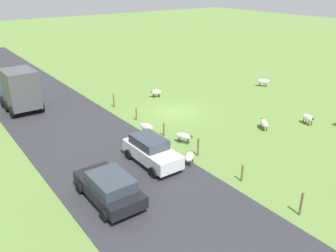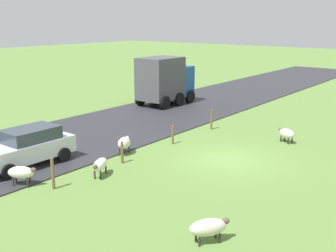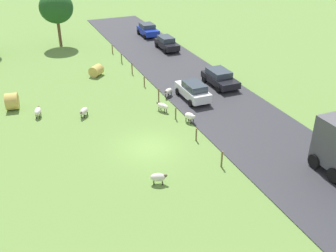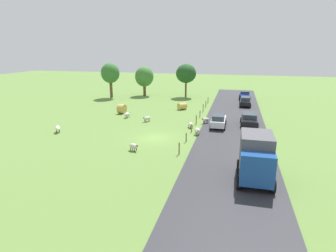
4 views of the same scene
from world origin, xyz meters
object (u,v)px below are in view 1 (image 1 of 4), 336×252
Objects in this scene: sheep_1 at (263,81)px; truck_0 at (19,89)px; sheep_5 at (147,127)px; car_1 at (109,187)px; sheep_2 at (308,118)px; sheep_0 at (184,136)px; sheep_6 at (156,92)px; sheep_3 at (264,123)px; sheep_4 at (190,157)px; car_0 at (151,151)px.

truck_0 is (22.35, -7.42, 1.38)m from sheep_1.
car_1 is at bearing 44.12° from sheep_5.
sheep_5 reaches higher than sheep_2.
sheep_2 reaches higher than sheep_0.
sheep_2 is 1.10× the size of sheep_6.
sheep_1 is at bearing -158.37° from car_1.
sheep_0 is at bearing -14.56° from sheep_3.
sheep_4 reaches higher than sheep_6.
sheep_0 is 16.28m from sheep_1.
sheep_3 is at bearing -173.88° from car_1.
sheep_6 is 16.95m from car_1.
car_0 reaches higher than sheep_3.
sheep_6 is (-5.38, -6.67, -0.07)m from sheep_5.
sheep_5 is 0.25× the size of car_1.
sheep_1 is 23.59m from truck_0.
sheep_4 is at bearing -2.30° from sheep_2.
sheep_1 is 1.04× the size of sheep_2.
truck_0 is at bearing -90.50° from car_1.
sheep_2 is 23.58m from truck_0.
sheep_4 is 13.31m from sheep_6.
sheep_4 is at bearing 109.21° from truck_0.
sheep_1 is at bearing -159.59° from car_0.
sheep_3 is at bearing 40.11° from sheep_1.
sheep_2 is at bearing -179.80° from car_1.
sheep_4 is (7.99, 0.94, 0.08)m from sheep_3.
sheep_2 reaches higher than sheep_6.
sheep_1 is at bearing -139.89° from sheep_3.
sheep_3 is at bearing 132.22° from truck_0.
sheep_5 is (16.46, 3.07, 0.03)m from sheep_1.
sheep_3 is (-6.36, 1.65, -0.03)m from sheep_0.
sheep_3 is 8.04m from sheep_4.
sheep_6 is at bearing -113.70° from sheep_0.
sheep_4 is at bearing 85.92° from sheep_5.
truck_0 is at bearing -43.74° from sheep_2.
sheep_0 reaches higher than sheep_3.
sheep_0 is at bearing 66.30° from sheep_6.
car_1 reaches higher than sheep_0.
car_0 is at bearing -152.78° from car_1.
sheep_0 is 1.14× the size of sheep_4.
sheep_6 reaches higher than sheep_0.
sheep_6 is at bearing -78.61° from sheep_3.
truck_0 is at bearing -18.36° from sheep_1.
sheep_3 is (8.85, 7.46, -0.06)m from sheep_1.
sheep_1 is (-15.21, -5.81, 0.03)m from sheep_0.
sheep_6 is at bearing -65.28° from sheep_2.
sheep_1 reaches higher than sheep_6.
sheep_3 is 8.78m from sheep_5.
sheep_0 is 7.93m from car_1.
sheep_0 is 10.28m from sheep_6.
sheep_2 is at bearing 58.90° from sheep_1.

